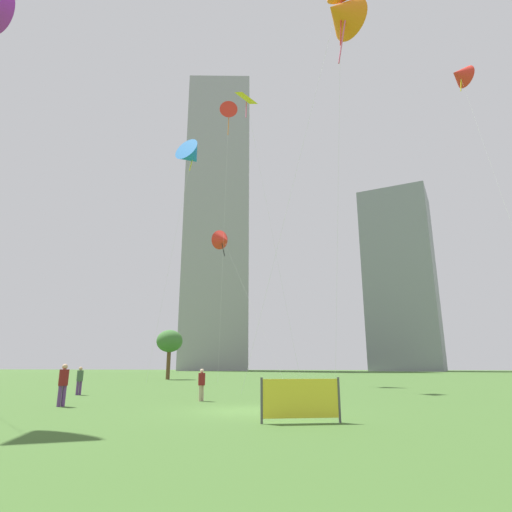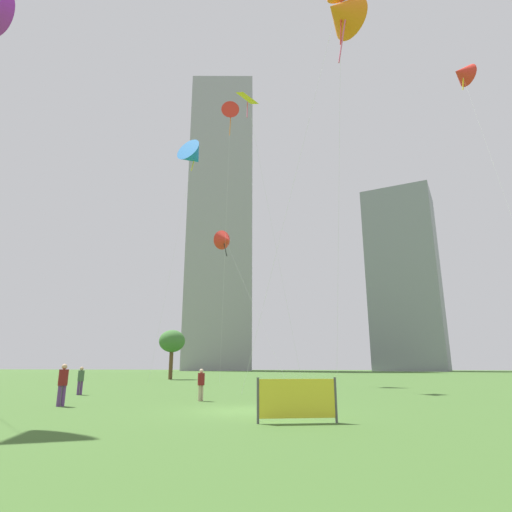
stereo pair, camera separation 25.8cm
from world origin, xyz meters
The scene contains 14 objects.
ground centered at (0.00, 0.00, 0.00)m, with size 280.00×280.00×0.00m, color #3D6028.
person_standing_0 centered at (-8.39, 0.31, 1.05)m, with size 0.40×0.40×1.82m.
person_standing_1 centered at (-11.81, 7.08, 0.96)m, with size 0.37×0.37×1.66m.
person_standing_2 centered at (-3.14, 4.10, 0.91)m, with size 0.35×0.35×1.58m.
kite_flying_0 centered at (-3.58, 17.80, 27.10)m, with size 5.88×2.62×28.11m.
kite_flying_1 centered at (-7.78, 27.41, 32.53)m, with size 2.55×3.51×33.70m.
kite_flying_2 centered at (17.64, 21.67, 30.20)m, with size 2.57×9.33×31.40m.
kite_flying_4 centered at (5.25, 7.97, 26.37)m, with size 3.80×12.70×27.97m.
kite_flying_6 centered at (-11.54, 24.90, 25.54)m, with size 5.87×3.92×27.36m.
kite_flying_7 centered at (-9.42, 32.46, 17.36)m, with size 10.18×9.40×18.79m.
park_tree_0 centered at (-16.81, 34.55, 4.67)m, with size 3.32×3.32×6.16m.
distant_highrise_0 centered at (27.00, 117.84, 27.97)m, with size 20.36×19.47×55.94m, color gray.
distant_highrise_1 centered at (-33.53, 118.45, 52.49)m, with size 21.98×17.88×104.99m, color #939399.
event_banner centered at (2.39, -3.32, 0.74)m, with size 2.49×0.79×1.39m.
Camera 1 is at (3.32, -17.29, 1.77)m, focal length 29.15 mm.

